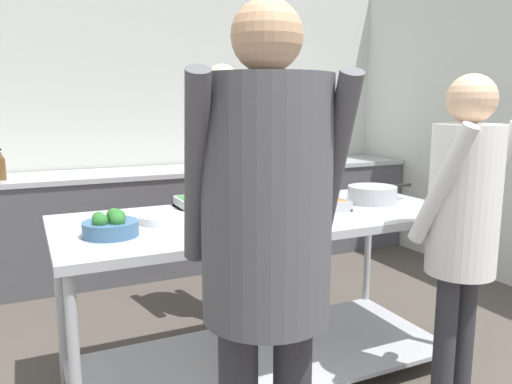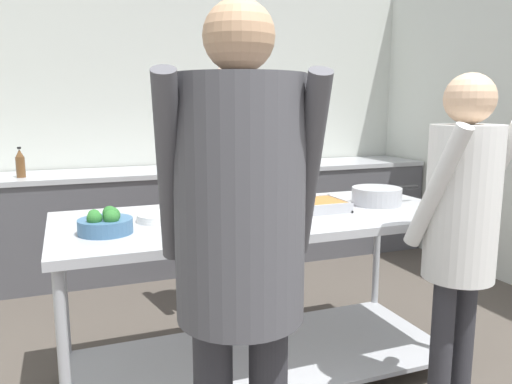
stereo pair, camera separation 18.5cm
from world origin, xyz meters
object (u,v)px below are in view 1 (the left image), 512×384
(guest_serving_right, at_px, (463,212))
(water_bottle, at_px, (1,166))
(serving_tray_roast, at_px, (308,206))
(serving_tray_vegetables, at_px, (215,203))
(guest_serving_left, at_px, (266,231))
(plate_stack, at_px, (163,219))
(sauce_pan, at_px, (372,194))
(broccoli_bowl, at_px, (111,226))
(cook_behind_counter, at_px, (223,164))

(guest_serving_right, height_order, water_bottle, guest_serving_right)
(serving_tray_roast, relative_size, water_bottle, 1.65)
(serving_tray_vegetables, distance_m, guest_serving_left, 1.23)
(guest_serving_left, bearing_deg, serving_tray_roast, 52.54)
(plate_stack, distance_m, sauce_pan, 1.21)
(serving_tray_roast, relative_size, sauce_pan, 0.94)
(guest_serving_left, bearing_deg, broccoli_bowl, 112.56)
(serving_tray_vegetables, distance_m, guest_serving_right, 1.25)
(sauce_pan, xyz_separation_m, guest_serving_right, (-0.06, -0.71, 0.04))
(serving_tray_roast, xyz_separation_m, guest_serving_left, (-0.70, -0.91, 0.15))
(cook_behind_counter, bearing_deg, serving_tray_roast, -78.01)
(plate_stack, relative_size, guest_serving_left, 0.13)
(plate_stack, bearing_deg, broccoli_bowl, -150.51)
(plate_stack, relative_size, sauce_pan, 0.56)
(plate_stack, height_order, sauce_pan, sauce_pan)
(plate_stack, xyz_separation_m, cook_behind_counter, (0.60, 0.75, 0.15))
(water_bottle, bearing_deg, guest_serving_right, -54.24)
(water_bottle, bearing_deg, guest_serving_left, -74.07)
(serving_tray_roast, bearing_deg, plate_stack, 176.09)
(guest_serving_left, distance_m, cook_behind_counter, 1.79)
(guest_serving_left, xyz_separation_m, cook_behind_counter, (0.53, 1.71, -0.01))
(broccoli_bowl, height_order, serving_tray_roast, broccoli_bowl)
(sauce_pan, height_order, water_bottle, water_bottle)
(serving_tray_vegetables, relative_size, water_bottle, 1.63)
(cook_behind_counter, bearing_deg, serving_tray_vegetables, -115.83)
(serving_tray_roast, xyz_separation_m, cook_behind_counter, (-0.17, 0.80, 0.14))
(serving_tray_roast, distance_m, guest_serving_left, 1.16)
(water_bottle, bearing_deg, broccoli_bowl, -76.86)
(guest_serving_right, bearing_deg, cook_behind_counter, 110.16)
(sauce_pan, relative_size, cook_behind_counter, 0.24)
(serving_tray_roast, bearing_deg, broccoli_bowl, -174.55)
(cook_behind_counter, bearing_deg, sauce_pan, -51.93)
(sauce_pan, distance_m, guest_serving_left, 1.48)
(broccoli_bowl, height_order, guest_serving_left, guest_serving_left)
(water_bottle, bearing_deg, serving_tray_roast, -51.97)
(plate_stack, height_order, water_bottle, water_bottle)
(plate_stack, distance_m, guest_serving_left, 0.98)
(cook_behind_counter, bearing_deg, broccoli_bowl, -134.02)
(broccoli_bowl, relative_size, serving_tray_vegetables, 0.61)
(broccoli_bowl, distance_m, guest_serving_left, 0.89)
(sauce_pan, distance_m, guest_serving_right, 0.71)
(broccoli_bowl, distance_m, serving_tray_roast, 1.04)
(plate_stack, height_order, guest_serving_right, guest_serving_right)
(plate_stack, relative_size, water_bottle, 0.98)
(guest_serving_left, relative_size, cook_behind_counter, 1.02)
(plate_stack, distance_m, serving_tray_vegetables, 0.41)
(guest_serving_left, bearing_deg, guest_serving_right, 11.74)
(serving_tray_roast, bearing_deg, cook_behind_counter, 101.99)
(serving_tray_roast, relative_size, cook_behind_counter, 0.23)
(serving_tray_roast, distance_m, water_bottle, 2.45)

